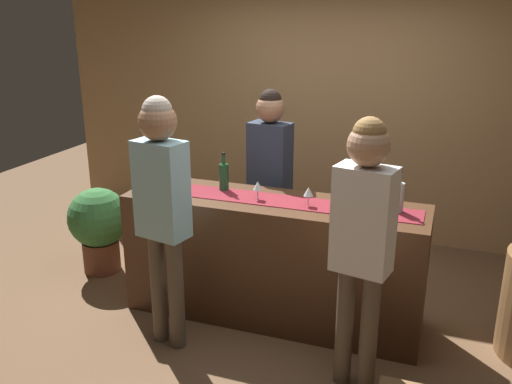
# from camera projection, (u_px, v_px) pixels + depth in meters

# --- Properties ---
(ground_plane) EXTENTS (10.00, 10.00, 0.00)m
(ground_plane) POSITION_uv_depth(u_px,v_px,m) (272.00, 315.00, 4.35)
(ground_plane) COLOR brown
(back_wall) EXTENTS (6.00, 0.12, 2.90)m
(back_wall) POSITION_uv_depth(u_px,v_px,m) (332.00, 96.00, 5.59)
(back_wall) COLOR tan
(back_wall) RESTS_ON ground
(bar_counter) EXTENTS (2.24, 0.60, 0.95)m
(bar_counter) POSITION_uv_depth(u_px,v_px,m) (273.00, 260.00, 4.20)
(bar_counter) COLOR #472B19
(bar_counter) RESTS_ON ground
(counter_runner_cloth) EXTENTS (2.13, 0.28, 0.01)m
(counter_runner_cloth) POSITION_uv_depth(u_px,v_px,m) (274.00, 200.00, 4.05)
(counter_runner_cloth) COLOR maroon
(counter_runner_cloth) RESTS_ON bar_counter
(wine_bottle_green) EXTENTS (0.07, 0.07, 0.30)m
(wine_bottle_green) POSITION_uv_depth(u_px,v_px,m) (224.00, 176.00, 4.24)
(wine_bottle_green) COLOR #194723
(wine_bottle_green) RESTS_ON bar_counter
(wine_bottle_clear) EXTENTS (0.07, 0.07, 0.30)m
(wine_bottle_clear) POSITION_uv_depth(u_px,v_px,m) (398.00, 197.00, 3.78)
(wine_bottle_clear) COLOR #B2C6C1
(wine_bottle_clear) RESTS_ON bar_counter
(wine_glass_near_customer) EXTENTS (0.07, 0.07, 0.14)m
(wine_glass_near_customer) POSITION_uv_depth(u_px,v_px,m) (258.00, 186.00, 4.02)
(wine_glass_near_customer) COLOR silver
(wine_glass_near_customer) RESTS_ON bar_counter
(wine_glass_mid_counter) EXTENTS (0.07, 0.07, 0.14)m
(wine_glass_mid_counter) POSITION_uv_depth(u_px,v_px,m) (308.00, 192.00, 3.89)
(wine_glass_mid_counter) COLOR silver
(wine_glass_mid_counter) RESTS_ON bar_counter
(bartender) EXTENTS (0.37, 0.25, 1.68)m
(bartender) POSITION_uv_depth(u_px,v_px,m) (270.00, 166.00, 4.61)
(bartender) COLOR #26262B
(bartender) RESTS_ON ground
(customer_sipping) EXTENTS (0.37, 0.27, 1.73)m
(customer_sipping) POSITION_uv_depth(u_px,v_px,m) (363.00, 228.00, 3.20)
(customer_sipping) COLOR brown
(customer_sipping) RESTS_ON ground
(customer_browsing) EXTENTS (0.37, 0.26, 1.78)m
(customer_browsing) POSITION_uv_depth(u_px,v_px,m) (162.00, 196.00, 3.65)
(customer_browsing) COLOR brown
(customer_browsing) RESTS_ON ground
(potted_plant_tall) EXTENTS (0.54, 0.54, 0.78)m
(potted_plant_tall) POSITION_uv_depth(u_px,v_px,m) (99.00, 224.00, 4.95)
(potted_plant_tall) COLOR brown
(potted_plant_tall) RESTS_ON ground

